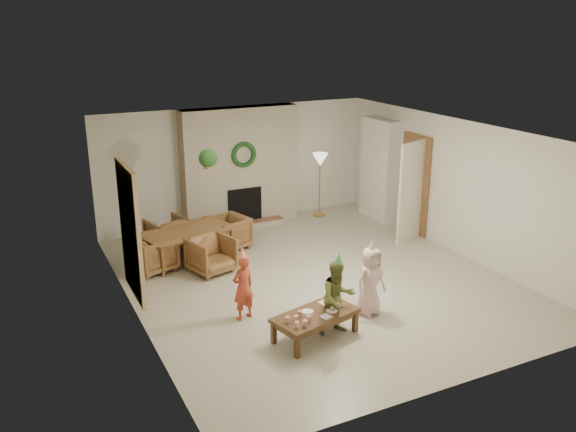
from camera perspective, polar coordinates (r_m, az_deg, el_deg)
floor at (r=10.23m, az=2.51°, el=-6.00°), size 7.00×7.00×0.00m
ceiling at (r=9.49m, az=2.72°, el=7.92°), size 7.00×7.00×0.00m
wall_back at (r=12.85m, az=-4.92°, el=4.90°), size 7.00×0.00×7.00m
wall_front at (r=7.13m, az=16.34°, el=-6.91°), size 7.00×0.00×7.00m
wall_left at (r=8.81m, az=-14.78°, el=-1.90°), size 0.00×7.00×7.00m
wall_right at (r=11.48m, az=15.88°, el=2.65°), size 0.00×7.00×7.00m
fireplace_mass at (r=12.67m, az=-4.59°, el=4.71°), size 2.50×0.40×2.50m
fireplace_hearth at (r=12.69m, az=-3.87°, el=-0.85°), size 1.60×0.30×0.12m
fireplace_firebox at (r=12.72m, az=-4.20°, el=1.04°), size 0.75×0.12×0.75m
fireplace_wreath at (r=12.40m, az=-4.23°, el=5.84°), size 0.54×0.10×0.54m
floor_lamp_base at (r=13.47m, az=3.00°, el=0.11°), size 0.27×0.27×0.03m
floor_lamp_post at (r=13.29m, az=3.04°, el=2.78°), size 0.03×0.03×1.28m
floor_lamp_shade at (r=13.14m, az=3.09°, el=5.38°), size 0.34×0.34×0.29m
bookshelf_carcass at (r=13.16m, az=8.67°, el=4.40°), size 0.30×1.00×2.20m
bookshelf_shelf_a at (r=13.32m, az=8.47°, el=1.67°), size 0.30×0.92×0.03m
bookshelf_shelf_b at (r=13.21m, az=8.55°, el=3.34°), size 0.30×0.92×0.03m
bookshelf_shelf_c at (r=13.12m, az=8.63°, el=5.03°), size 0.30×0.92×0.03m
bookshelf_shelf_d at (r=13.03m, az=8.71°, el=6.74°), size 0.30×0.92×0.03m
books_row_lower at (r=13.15m, az=8.79°, el=2.08°), size 0.20×0.40×0.24m
books_row_mid at (r=13.21m, az=8.38°, el=3.97°), size 0.20×0.44×0.24m
books_row_upper at (r=13.00m, az=8.84°, el=5.48°), size 0.20×0.36×0.22m
door_frame at (r=12.40m, az=11.99°, el=2.97°), size 0.05×0.86×2.04m
door_leaf at (r=11.89m, az=11.65°, el=2.24°), size 0.77×0.32×2.00m
curtain_panel at (r=9.00m, az=-14.80°, el=-1.47°), size 0.06×1.20×2.00m
dining_table at (r=11.02m, az=-9.48°, el=-2.79°), size 1.82×1.33×0.58m
dining_chair_near at (r=10.45m, az=-7.32°, el=-3.70°), size 0.85×0.86×0.64m
dining_chair_far at (r=11.59m, az=-11.43°, el=-1.69°), size 0.85×0.86×0.64m
dining_chair_left at (r=10.67m, az=-12.72°, el=-3.54°), size 0.86×0.85×0.64m
dining_chair_right at (r=11.49m, az=-5.74°, el=-1.60°), size 0.86×0.85×0.64m
hanging_plant_cord at (r=10.39m, az=-7.70°, el=6.72°), size 0.01×0.01×0.70m
hanging_plant_pot at (r=10.47m, az=-7.62°, el=4.84°), size 0.16×0.16×0.12m
hanging_plant_foliage at (r=10.44m, az=-7.65°, el=5.48°), size 0.32×0.32×0.32m
coffee_table_top at (r=8.30m, az=2.62°, el=-9.43°), size 1.30×0.86×0.05m
coffee_table_apron at (r=8.33m, az=2.62°, el=-9.82°), size 1.19×0.75×0.07m
coffee_leg_fl at (r=7.92m, az=0.87°, el=-12.40°), size 0.08×0.08×0.31m
coffee_leg_fr at (r=8.58m, az=6.42°, el=-9.96°), size 0.08×0.08×0.31m
coffee_leg_bl at (r=8.24m, az=-1.38°, el=-11.09°), size 0.08×0.08×0.31m
coffee_leg_br at (r=8.87m, az=4.13°, el=-8.87°), size 0.08×0.08×0.31m
cup_a at (r=7.91m, az=0.83°, el=-10.34°), size 0.08×0.08×0.08m
cup_b at (r=8.03m, az=-0.03°, el=-9.86°), size 0.08×0.08×0.08m
cup_c at (r=7.94m, az=1.66°, el=-10.21°), size 0.08×0.08×0.08m
cup_d at (r=8.07m, az=0.78°, el=-9.74°), size 0.08×0.08×0.08m
cup_e at (r=8.07m, az=2.00°, el=-9.74°), size 0.08×0.08×0.08m
cup_f at (r=8.19m, az=1.13°, el=-9.29°), size 0.08×0.08×0.08m
plate_a at (r=8.33m, az=1.87°, el=-9.07°), size 0.20×0.20×0.01m
plate_b at (r=8.37m, az=4.22°, el=-8.98°), size 0.20×0.20×0.01m
plate_c at (r=8.60m, az=4.25°, el=-8.20°), size 0.20×0.20×0.01m
food_scoop at (r=8.35m, az=4.23°, el=-8.76°), size 0.08×0.08×0.06m
napkin_left at (r=8.21m, az=3.65°, el=-9.55°), size 0.17×0.17×0.01m
napkin_right at (r=8.59m, az=3.46°, el=-8.22°), size 0.17×0.17×0.01m
child_red at (r=8.75m, az=-4.30°, el=-6.80°), size 0.41×0.32×0.99m
party_hat_red at (r=8.54m, az=-4.39°, el=-3.53°), size 0.15×0.15×0.19m
child_plaid at (r=8.36m, az=4.75°, el=-7.76°), size 0.55×0.44×1.07m
party_hat_plaid at (r=8.12m, az=4.85°, el=-4.11°), size 0.17×0.17×0.18m
child_pink at (r=8.94m, az=7.87°, el=-6.16°), size 0.56×0.41×1.05m
party_hat_pink at (r=8.73m, az=8.02°, el=-2.75°), size 0.14×0.14×0.19m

